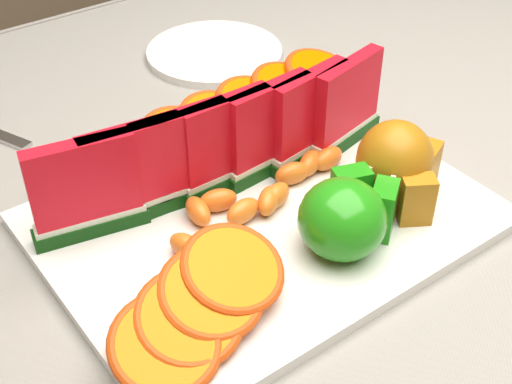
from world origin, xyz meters
The scene contains 10 objects.
table centered at (0.00, 0.00, 0.65)m, with size 1.40×0.90×0.75m.
tablecloth centered at (0.00, 0.00, 0.72)m, with size 1.53×1.03×0.20m.
platter centered at (-0.08, -0.04, 0.76)m, with size 0.40×0.30×0.01m.
apple_cluster centered at (-0.05, -0.12, 0.80)m, with size 0.11×0.09×0.07m.
pear_cluster centered at (0.03, -0.09, 0.81)m, with size 0.10×0.10×0.08m.
side_plate centered at (0.07, 0.27, 0.76)m, with size 0.23×0.23×0.01m.
watermelon_row centered at (-0.08, 0.02, 0.82)m, with size 0.39×0.07×0.10m.
orange_fan_front centered at (-0.21, -0.12, 0.79)m, with size 0.18×0.12×0.05m.
orange_fan_back centered at (-0.04, 0.09, 0.79)m, with size 0.39×0.12×0.05m.
tangerine_segments centered at (-0.08, -0.03, 0.78)m, with size 0.22×0.08×0.02m.
Camera 1 is at (-0.40, -0.45, 1.20)m, focal length 50.00 mm.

